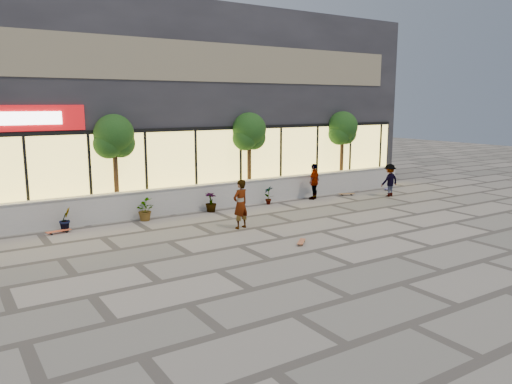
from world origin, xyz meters
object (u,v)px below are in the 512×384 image
tree_mideast (249,134)px  skater_center (240,204)px  skateboard_right_near (347,194)px  skater_right_far (390,180)px  skateboard_right_far (388,188)px  tree_east (342,130)px  tree_midwest (114,139)px  skateboard_center (301,242)px  skater_right_near (314,182)px  skateboard_left (59,231)px

tree_mideast → skater_center: tree_mideast is taller
skateboard_right_near → skater_center: bearing=-137.1°
skater_right_far → skater_center: bearing=8.2°
skateboard_right_far → tree_east: bearing=114.7°
tree_midwest → skater_right_far: (12.03, -2.74, -2.22)m
skater_center → skateboard_center: bearing=88.6°
tree_mideast → skater_right_near: tree_mideast is taller
tree_mideast → skater_center: (-2.98, -4.19, -2.12)m
skater_right_near → skater_right_far: 3.70m
skateboard_center → skateboard_right_far: 11.09m
skater_center → skater_right_far: skater_center is taller
tree_east → skater_right_far: size_ratio=2.58×
skateboard_center → skateboard_right_far: (9.69, 5.39, 0.00)m
tree_east → skater_center: size_ratio=2.27×
skater_right_far → tree_east: bearing=-80.0°
tree_midwest → skateboard_left: bearing=-148.9°
tree_mideast → skater_right_far: 6.99m
skater_right_far → skateboard_right_far: (1.27, 1.24, -0.69)m
skater_right_near → skateboard_right_near: bearing=147.4°
skater_right_near → skateboard_right_far: size_ratio=2.29×
skater_right_near → skateboard_center: skater_right_near is taller
tree_midwest → tree_mideast: size_ratio=1.00×
skater_center → skateboard_left: (-5.51, 2.69, -0.78)m
tree_mideast → skateboard_right_far: (7.30, -1.50, -2.91)m
skater_center → skateboard_right_far: skater_center is taller
skater_right_far → skateboard_center: 9.41m
tree_midwest → tree_mideast: bearing=0.0°
tree_midwest → tree_mideast: same height
skater_right_far → skateboard_center: bearing=25.3°
skater_right_far → skateboard_right_far: bearing=-136.7°
tree_midwest → tree_east: same height
tree_midwest → skater_center: size_ratio=2.27×
tree_midwest → skateboard_left: size_ratio=4.79×
tree_east → skater_right_far: 3.57m
tree_midwest → skateboard_left: tree_midwest is taller
tree_mideast → skateboard_left: 9.10m
skater_right_near → skateboard_right_near: size_ratio=2.10×
skateboard_center → skateboard_right_far: skateboard_right_far is taller
skateboard_left → skater_right_near: bearing=-7.1°
tree_mideast → skateboard_center: (-2.39, -6.89, -2.92)m
tree_east → skater_right_near: (-2.92, -1.41, -2.17)m
skater_right_near → skateboard_right_far: skater_right_near is taller
tree_mideast → skateboard_center: bearing=-109.1°
tree_midwest → skateboard_right_near: bearing=-8.3°
tree_midwest → skater_center: tree_midwest is taller
tree_midwest → skater_right_near: bearing=-9.4°
skateboard_right_far → skateboard_center: bearing=-176.4°
tree_east → tree_mideast: bearing=180.0°
tree_midwest → skateboard_right_far: 13.70m
tree_mideast → skateboard_right_near: (4.50, -1.52, -2.91)m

